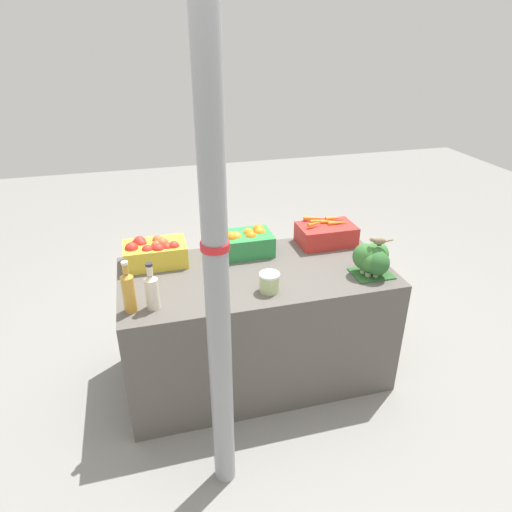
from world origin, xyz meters
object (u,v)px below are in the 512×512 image
broccoli_pile (373,259)px  juice_bottle_cloudy (152,290)px  apple_crate (155,252)px  orange_crate (243,242)px  pickle_jar (269,282)px  carrot_crate (326,234)px  support_pole (216,272)px  sparrow_bird (379,241)px  juice_bottle_amber (128,291)px

broccoli_pile → juice_bottle_cloudy: bearing=-178.8°
apple_crate → orange_crate: apple_crate is taller
juice_bottle_cloudy → pickle_jar: (0.61, 0.01, -0.05)m
broccoli_pile → apple_crate: bearing=159.1°
broccoli_pile → pickle_jar: bearing=-178.1°
juice_bottle_cloudy → carrot_crate: bearing=23.1°
support_pole → broccoli_pile: bearing=26.9°
support_pole → apple_crate: size_ratio=6.43×
broccoli_pile → juice_bottle_cloudy: juice_bottle_cloudy is taller
pickle_jar → sparrow_bird: 0.65m
apple_crate → carrot_crate: apple_crate is taller
sparrow_bird → broccoli_pile: bearing=-25.8°
support_pole → carrot_crate: 1.35m
apple_crate → juice_bottle_amber: size_ratio=1.30×
pickle_jar → broccoli_pile: bearing=1.9°
juice_bottle_amber → pickle_jar: size_ratio=2.48×
apple_crate → juice_bottle_cloudy: juice_bottle_cloudy is taller
orange_crate → broccoli_pile: broccoli_pile is taller
apple_crate → orange_crate: bearing=0.3°
apple_crate → sparrow_bird: (1.20, -0.46, 0.13)m
juice_bottle_amber → pickle_jar: 0.73m
juice_bottle_amber → pickle_jar: bearing=0.5°
juice_bottle_amber → pickle_jar: (0.72, 0.01, -0.06)m
orange_crate → pickle_jar: size_ratio=3.23×
orange_crate → juice_bottle_amber: juice_bottle_amber is taller
orange_crate → pickle_jar: bearing=-86.2°
carrot_crate → juice_bottle_cloudy: (-1.14, -0.49, 0.03)m
apple_crate → broccoli_pile: bearing=-20.9°
support_pole → carrot_crate: size_ratio=6.43×
broccoli_pile → pickle_jar: 0.62m
broccoli_pile → sparrow_bird: bearing=-36.0°
juice_bottle_amber → apple_crate: bearing=72.2°
carrot_crate → sparrow_bird: (0.10, -0.47, 0.15)m
support_pole → pickle_jar: size_ratio=20.80×
juice_bottle_cloudy → sparrow_bird: size_ratio=1.88×
orange_crate → juice_bottle_cloudy: bearing=-140.3°
orange_crate → sparrow_bird: sparrow_bird is taller
support_pole → carrot_crate: support_pole is taller
orange_crate → carrot_crate: 0.56m
support_pole → orange_crate: (0.33, 0.95, -0.34)m
juice_bottle_cloudy → support_pole: bearing=-62.0°
juice_bottle_amber → juice_bottle_cloudy: juice_bottle_amber is taller
pickle_jar → juice_bottle_cloudy: bearing=-179.5°
support_pole → sparrow_bird: (0.99, 0.49, -0.20)m
juice_bottle_amber → sparrow_bird: juice_bottle_amber is taller
carrot_crate → sparrow_bird: 0.50m
apple_crate → sparrow_bird: bearing=-21.2°
juice_bottle_cloudy → pickle_jar: juice_bottle_cloudy is taller
support_pole → orange_crate: size_ratio=6.43×
broccoli_pile → juice_bottle_amber: size_ratio=0.81×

